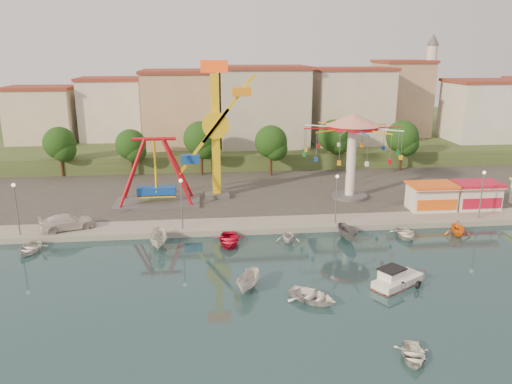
{
  "coord_description": "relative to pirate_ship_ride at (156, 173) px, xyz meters",
  "views": [
    {
      "loc": [
        -5.61,
        -35.63,
        18.3
      ],
      "look_at": [
        -0.33,
        14.0,
        4.0
      ],
      "focal_mm": 35.0,
      "sensor_mm": 36.0,
      "label": 1
    }
  ],
  "objects": [
    {
      "name": "moored_boat_4",
      "position": [
        13.75,
        -12.23,
        -3.67
      ],
      "size": [
        2.97,
        3.25,
        1.45
      ],
      "primitive_type": "imported",
      "rotation": [
        0.0,
        0.0,
        -0.24
      ],
      "color": "silver",
      "rests_on": "ground"
    },
    {
      "name": "moored_boat_6",
      "position": [
        25.71,
        -12.23,
        -4.02
      ],
      "size": [
        2.92,
        3.84,
        0.74
      ],
      "primitive_type": "imported",
      "rotation": [
        0.0,
        0.0,
        -0.1
      ],
      "color": "silver",
      "rests_on": "ground"
    },
    {
      "name": "tree_5",
      "position": [
        35.3,
        13.5,
        1.31
      ],
      "size": [
        4.83,
        4.83,
        7.54
      ],
      "color": "#382314",
      "rests_on": "quay_deck"
    },
    {
      "name": "quay_deck",
      "position": [
        11.3,
        39.97,
        -4.09
      ],
      "size": [
        200.0,
        100.0,
        0.6
      ],
      "primitive_type": "cube",
      "color": "#9E998E",
      "rests_on": "ground"
    },
    {
      "name": "building_2",
      "position": [
        3.11,
        29.93,
        4.22
      ],
      "size": [
        11.95,
        9.28,
        11.23
      ],
      "primitive_type": "cube",
      "color": "tan",
      "rests_on": "hill_terrace"
    },
    {
      "name": "minaret",
      "position": [
        47.3,
        31.97,
        8.15
      ],
      "size": [
        2.8,
        2.8,
        18.0
      ],
      "color": "silver",
      "rests_on": "hill_terrace"
    },
    {
      "name": "lamp_post_3",
      "position": [
        35.3,
        -9.03,
        -1.29
      ],
      "size": [
        0.14,
        0.14,
        5.0
      ],
      "primitive_type": "cylinder",
      "color": "#59595E",
      "rests_on": "quay_deck"
    },
    {
      "name": "cabin_motorboat",
      "position": [
        20.8,
        -22.53,
        -3.96
      ],
      "size": [
        4.82,
        3.86,
        1.61
      ],
      "rotation": [
        0.0,
        0.0,
        0.54
      ],
      "color": "white",
      "rests_on": "ground"
    },
    {
      "name": "building_5",
      "position": [
        43.66,
        28.3,
        4.21
      ],
      "size": [
        12.77,
        10.96,
        11.21
      ],
      "primitive_type": "cube",
      "color": "tan",
      "rests_on": "hill_terrace"
    },
    {
      "name": "moored_boat_7",
      "position": [
        31.24,
        -12.23,
        -3.6
      ],
      "size": [
        3.16,
        3.47,
        1.58
      ],
      "primitive_type": "imported",
      "rotation": [
        0.0,
        0.0,
        -0.21
      ],
      "color": "orange",
      "rests_on": "ground"
    },
    {
      "name": "booth_mid",
      "position": [
        36.7,
        -5.55,
        -2.23
      ],
      "size": [
        5.4,
        3.78,
        3.08
      ],
      "color": "white",
      "rests_on": "quay_deck"
    },
    {
      "name": "tree_3",
      "position": [
        15.3,
        12.33,
        1.16
      ],
      "size": [
        4.68,
        4.68,
        7.32
      ],
      "color": "#382314",
      "rests_on": "quay_deck"
    },
    {
      "name": "moored_boat_5",
      "position": [
        19.7,
        -12.23,
        -3.72
      ],
      "size": [
        1.79,
        3.66,
        1.36
      ],
      "primitive_type": "imported",
      "rotation": [
        0.0,
        0.0,
        0.14
      ],
      "color": "#58575C",
      "rests_on": "ground"
    },
    {
      "name": "van",
      "position": [
        -8.37,
        -7.88,
        -3.01
      ],
      "size": [
        5.81,
        3.97,
        1.56
      ],
      "primitive_type": "imported",
      "rotation": [
        0.0,
        0.0,
        1.94
      ],
      "color": "beige",
      "rests_on": "quay_deck"
    },
    {
      "name": "hill_terrace",
      "position": [
        11.3,
        44.97,
        -2.89
      ],
      "size": [
        200.0,
        60.0,
        3.0
      ],
      "primitive_type": "cube",
      "color": "#384C26",
      "rests_on": "ground"
    },
    {
      "name": "tree_0",
      "position": [
        -14.7,
        14.94,
        1.08
      ],
      "size": [
        4.6,
        4.6,
        7.19
      ],
      "color": "#382314",
      "rests_on": "quay_deck"
    },
    {
      "name": "lamp_post_2",
      "position": [
        19.3,
        -9.03,
        -1.29
      ],
      "size": [
        0.14,
        0.14,
        5.0
      ],
      "primitive_type": "cylinder",
      "color": "#59595E",
      "rests_on": "quay_deck"
    },
    {
      "name": "moored_boat_2",
      "position": [
        1.13,
        -12.23,
        -3.62
      ],
      "size": [
        1.57,
        4.02,
        1.54
      ],
      "primitive_type": "imported",
      "rotation": [
        0.0,
        0.0,
        0.02
      ],
      "color": "silver",
      "rests_on": "ground"
    },
    {
      "name": "tree_2",
      "position": [
        5.3,
        13.78,
        1.52
      ],
      "size": [
        5.02,
        5.02,
        7.85
      ],
      "color": "#382314",
      "rests_on": "quay_deck"
    },
    {
      "name": "rowboat_a",
      "position": [
        13.51,
        -24.37,
        -3.99
      ],
      "size": [
        4.78,
        4.7,
        0.81
      ],
      "primitive_type": "imported",
      "rotation": [
        0.0,
        0.0,
        0.83
      ],
      "color": "white",
      "rests_on": "ground"
    },
    {
      "name": "moored_boat_3",
      "position": [
        7.84,
        -12.23,
        -3.96
      ],
      "size": [
        3.26,
        4.37,
        0.87
      ],
      "primitive_type": "imported",
      "rotation": [
        0.0,
        0.0,
        -0.07
      ],
      "color": "red",
      "rests_on": "ground"
    },
    {
      "name": "building_4",
      "position": [
        30.37,
        30.17,
        3.22
      ],
      "size": [
        10.75,
        9.23,
        9.24
      ],
      "primitive_type": "cube",
      "color": "beige",
      "rests_on": "hill_terrace"
    },
    {
      "name": "wave_swinger",
      "position": [
        23.44,
        -0.01,
        3.8
      ],
      "size": [
        11.6,
        11.6,
        10.4
      ],
      "color": "#59595E",
      "rests_on": "quay_deck"
    },
    {
      "name": "lamp_post_0",
      "position": [
        -12.7,
        -9.03,
        -1.29
      ],
      "size": [
        0.14,
        0.14,
        5.0
      ],
      "primitive_type": "cylinder",
      "color": "#59595E",
      "rests_on": "quay_deck"
    },
    {
      "name": "skiff",
      "position": [
        8.87,
        -22.05,
        -3.7
      ],
      "size": [
        2.71,
        3.84,
        1.39
      ],
      "primitive_type": "imported",
      "rotation": [
        0.0,
        0.0,
        -0.42
      ],
      "color": "silver",
      "rests_on": "ground"
    },
    {
      "name": "building_1",
      "position": [
        -10.03,
        29.35,
        2.92
      ],
      "size": [
        12.33,
        9.01,
        8.63
      ],
      "primitive_type": "cube",
      "color": "silver",
      "rests_on": "hill_terrace"
    },
    {
      "name": "booth_left",
      "position": [
        31.38,
        -5.55,
        -2.23
      ],
      "size": [
        5.4,
        3.78,
        3.08
      ],
      "color": "white",
      "rests_on": "quay_deck"
    },
    {
      "name": "lamp_post_1",
      "position": [
        3.3,
        -9.03,
        -1.29
      ],
      "size": [
        0.14,
        0.14,
        5.0
      ],
      "primitive_type": "cylinder",
      "color": "#59595E",
      "rests_on": "quay_deck"
    },
    {
      "name": "building_6",
      "position": [
        55.45,
        26.74,
        4.78
      ],
      "size": [
        8.23,
        8.98,
        12.36
      ],
      "primitive_type": "cube",
      "color": "silver",
      "rests_on": "hill_terrace"
    },
    {
      "name": "asphalt_pad",
      "position": [
        11.3,
        7.97,
        -3.79
      ],
      "size": [
        90.0,
        28.0,
        0.01
      ],
      "primitive_type": "cube",
      "color": "#4C4944",
      "rests_on": "quay_deck"
    },
    {
      "name": "rowboat_b",
      "position": [
        18.07,
        -32.26,
        -4.08
      ],
      "size": [
        2.95,
        3.53,
        0.63
      ],
      "primitive_type": "imported",
      "rotation": [
        0.0,
        0.0,
        -0.29
      ],
      "color": "white",
      "rests_on": "ground"
    },
    {
      "name": "tree_1",
      "position": [
        -4.7,
        14.21,
        0.81
      ],
      "size": [
        4.35,
        4.35,
        6.8
      ],
      "color": "#382314",
      "rests_on": "quay_deck"
    },
    {
      "name": "ground",
      "position": [
        11.3,
        -22.03,
        -4.39
      ],
      "size": [
        200.0,
        200.0,
        0.0
      ],
      "primitive_type": "plane",
      "color": "#143037",
      "rests_on": "ground"
    },
    {
      "name": "building_3",
      "position": [
        16.9,
        26.77,
        3.2
      ],
      "size": [
        12.59,
        10.5,
        9.2
      ],
      "primitive_type": "cube",
      "color": "beige",
      "rests_on": "hill_terrace"
    },
    {
      "name": "tree_4",
      "position": [
        25.3,
        15.32,
        1.35
      ],
      "size": [
        4.86,
        4.86,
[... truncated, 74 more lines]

